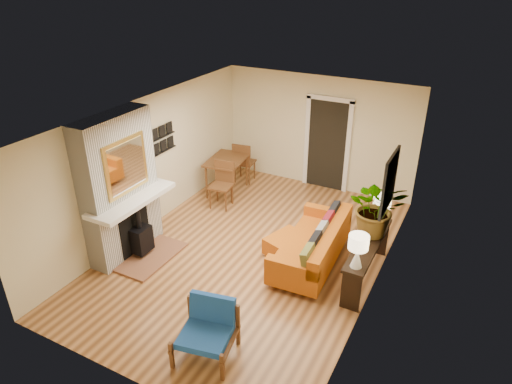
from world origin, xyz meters
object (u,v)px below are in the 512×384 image
(ottoman, at_px, (290,246))
(blue_chair, at_px, (208,326))
(sofa, at_px, (316,246))
(lamp_far, at_px, (382,207))
(lamp_near, at_px, (358,247))
(houseplant, at_px, (377,207))
(dining_table, at_px, (230,166))
(console_table, at_px, (368,250))

(ottoman, relative_size, blue_chair, 1.04)
(sofa, height_order, lamp_far, lamp_far)
(lamp_near, relative_size, houseplant, 0.54)
(ottoman, height_order, houseplant, houseplant)
(dining_table, height_order, console_table, dining_table)
(ottoman, bearing_deg, houseplant, 11.51)
(dining_table, xyz_separation_m, houseplant, (3.63, -1.44, 0.57))
(dining_table, height_order, houseplant, houseplant)
(blue_chair, bearing_deg, ottoman, 88.21)
(dining_table, bearing_deg, sofa, -31.92)
(console_table, bearing_deg, houseplant, 91.94)
(sofa, relative_size, blue_chair, 2.43)
(lamp_near, xyz_separation_m, lamp_far, (0.00, 1.40, 0.00))
(lamp_far, bearing_deg, ottoman, -154.73)
(ottoman, xyz_separation_m, lamp_near, (1.38, -0.74, 0.85))
(sofa, distance_m, dining_table, 3.23)
(sofa, height_order, houseplant, houseplant)
(houseplant, bearing_deg, blue_chair, -117.06)
(console_table, bearing_deg, blue_chair, -119.86)
(lamp_far, bearing_deg, sofa, -145.26)
(sofa, relative_size, dining_table, 1.13)
(sofa, xyz_separation_m, console_table, (0.91, -0.04, 0.21))
(console_table, height_order, lamp_far, lamp_far)
(dining_table, distance_m, lamp_near, 4.42)
(ottoman, xyz_separation_m, lamp_far, (1.38, 0.65, 0.85))
(lamp_near, height_order, houseplant, houseplant)
(console_table, height_order, lamp_near, lamp_near)
(console_table, bearing_deg, lamp_near, -90.00)
(blue_chair, bearing_deg, lamp_far, 65.55)
(sofa, bearing_deg, houseplant, 16.00)
(dining_table, relative_size, lamp_far, 3.51)
(blue_chair, xyz_separation_m, lamp_near, (1.46, 1.81, 0.64))
(sofa, height_order, console_table, sofa)
(houseplant, bearing_deg, lamp_near, -89.44)
(ottoman, relative_size, lamp_near, 1.69)
(blue_chair, height_order, console_table, blue_chair)
(sofa, bearing_deg, console_table, -2.36)
(ottoman, height_order, lamp_near, lamp_near)
(dining_table, distance_m, lamp_far, 3.82)
(lamp_near, distance_m, houseplant, 1.04)
(blue_chair, bearing_deg, console_table, 60.14)
(blue_chair, height_order, lamp_far, lamp_far)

